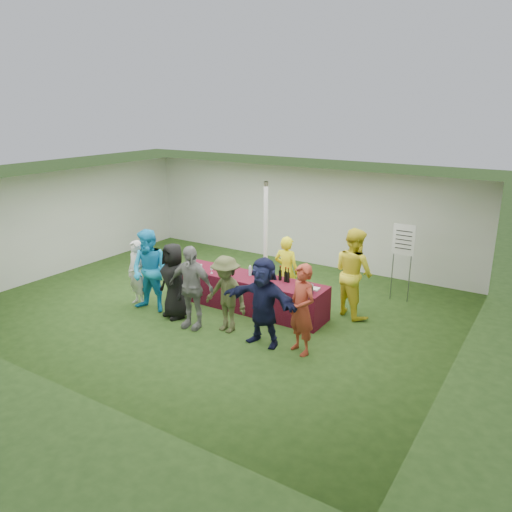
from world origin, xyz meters
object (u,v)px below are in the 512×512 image
Objects in this scene: customer_5 at (263,302)px; customer_1 at (150,271)px; serving_table at (248,292)px; staff_pourer at (286,271)px; customer_2 at (174,281)px; customer_4 at (226,294)px; dump_bucket at (307,289)px; wine_list_sign at (403,246)px; staff_back at (354,272)px; customer_0 at (136,273)px; customer_6 at (302,309)px; customer_3 at (191,287)px.

customer_1 is at bearing -179.22° from customer_5.
staff_pourer is (0.59, 0.64, 0.42)m from serving_table.
customer_2 is (-1.08, -1.20, 0.44)m from serving_table.
staff_pourer is 1.02× the size of customer_4.
dump_bucket is 1.28m from staff_pourer.
wine_list_sign is (2.68, 2.26, 0.94)m from serving_table.
staff_back is (2.06, 0.90, 0.58)m from serving_table.
customer_0 is 3.40m from customer_5.
customer_2 reaches higher than dump_bucket.
customer_3 is at bearing -150.72° from customer_6.
customer_2 is 0.95× the size of customer_5.
customer_1 is 1.99m from customer_4.
wine_list_sign is 1.05× the size of customer_3.
customer_0 is (-3.77, -0.92, -0.09)m from dump_bucket.
wine_list_sign is 2.69m from staff_pourer.
customer_3 is (0.63, -0.20, 0.05)m from customer_2.
serving_table is at bearing 134.24° from customer_5.
wine_list_sign reaches higher than customer_3.
customer_2 is at bearing -155.60° from customer_6.
staff_back reaches higher than customer_2.
customer_4 is 0.91m from customer_5.
customer_6 is at bearing -6.87° from customer_1.
customer_3 reaches higher than customer_0.
customer_2 is (-2.62, -0.98, -0.03)m from dump_bucket.
customer_0 is at bearing 179.64° from customer_5.
customer_5 reaches higher than staff_pourer.
wine_list_sign reaches higher than staff_pourer.
customer_4 is 1.67m from customer_6.
customer_4 reaches higher than serving_table.
wine_list_sign reaches higher than customer_0.
customer_3 reaches higher than customer_2.
customer_3 is at bearing 5.98° from customer_0.
customer_5 is at bearing -1.17° from customer_3.
customer_6 is at bearing 6.65° from customer_5.
staff_pourer is at bearing 46.73° from customer_0.
customer_0 is 1.16m from customer_2.
customer_2 is at bearing 156.03° from customer_3.
staff_pourer is 1.50m from staff_back.
dump_bucket is 0.16× the size of customer_4.
staff_back reaches higher than customer_6.
staff_pourer is 2.28m from customer_6.
serving_table is 2.53m from customer_0.
customer_4 is (1.99, 0.03, -0.13)m from customer_1.
staff_pourer is at bearing 47.25° from serving_table.
wine_list_sign is at bearing 102.08° from customer_6.
staff_pourer is at bearing 86.37° from customer_4.
staff_pourer is at bearing 39.14° from staff_back.
customer_1 is 0.66m from customer_2.
dump_bucket is 2.32m from customer_3.
dump_bucket is 2.80m from customer_2.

